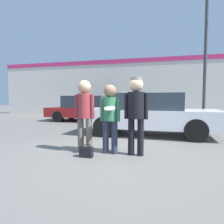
{
  "coord_description": "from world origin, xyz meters",
  "views": [
    {
      "loc": [
        1.21,
        -4.63,
        1.35
      ],
      "look_at": [
        -0.1,
        0.16,
        1.0
      ],
      "focal_mm": 32.0,
      "sensor_mm": 36.0,
      "label": 1
    }
  ],
  "objects": [
    {
      "name": "person_middle_with_frisbee",
      "position": [
        -0.1,
        -0.02,
        0.99
      ],
      "size": [
        0.5,
        0.53,
        1.67
      ],
      "color": "#2D3347",
      "rests_on": "ground"
    },
    {
      "name": "storefront_building",
      "position": [
        0.0,
        9.79,
        2.11
      ],
      "size": [
        24.0,
        0.22,
        4.16
      ],
      "color": "silver",
      "rests_on": "ground"
    },
    {
      "name": "shrub",
      "position": [
        -2.11,
        8.83,
        0.78
      ],
      "size": [
        1.55,
        1.55,
        1.55
      ],
      "color": "#387A3D",
      "rests_on": "ground"
    },
    {
      "name": "street_lamp",
      "position": [
        2.83,
        3.91,
        3.25
      ],
      "size": [
        1.14,
        0.35,
        5.26
      ],
      "color": "#38383D",
      "rests_on": "ground"
    },
    {
      "name": "person_right",
      "position": [
        0.53,
        -0.02,
        1.12
      ],
      "size": [
        0.55,
        0.38,
        1.82
      ],
      "color": "black",
      "rests_on": "ground"
    },
    {
      "name": "parked_car_far",
      "position": [
        -3.23,
        6.07,
        0.73
      ],
      "size": [
        4.55,
        1.88,
        1.46
      ],
      "color": "maroon",
      "rests_on": "ground"
    },
    {
      "name": "person_left",
      "position": [
        -0.73,
        -0.1,
        1.07
      ],
      "size": [
        0.5,
        0.33,
        1.78
      ],
      "color": "#665B4C",
      "rests_on": "ground"
    },
    {
      "name": "handbag",
      "position": [
        -0.53,
        -0.48,
        0.13
      ],
      "size": [
        0.3,
        0.23,
        0.28
      ],
      "color": "black",
      "rests_on": "ground"
    },
    {
      "name": "parked_car_near",
      "position": [
        0.59,
        2.68,
        0.77
      ],
      "size": [
        4.77,
        1.84,
        1.52
      ],
      "color": "silver",
      "rests_on": "ground"
    },
    {
      "name": "ground_plane",
      "position": [
        0.0,
        0.0,
        0.0
      ],
      "size": [
        56.0,
        56.0,
        0.0
      ],
      "primitive_type": "plane",
      "color": "#66635E"
    }
  ]
}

